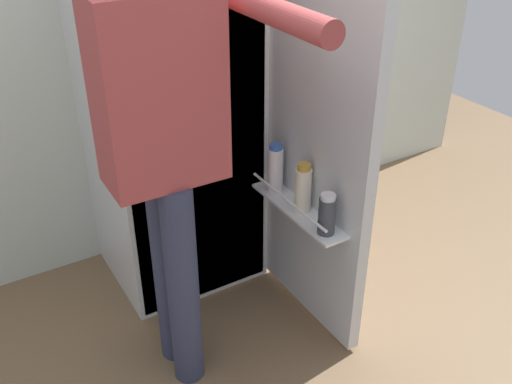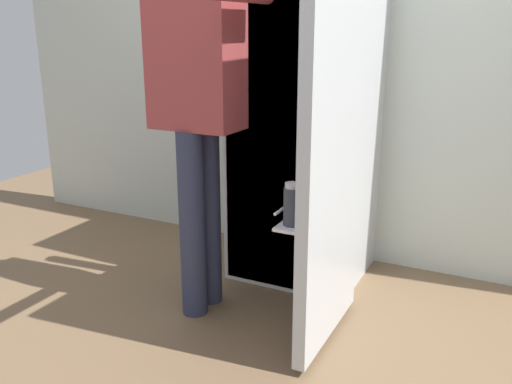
# 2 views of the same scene
# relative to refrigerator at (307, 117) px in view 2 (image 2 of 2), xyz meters

# --- Properties ---
(ground_plane) EXTENTS (6.14, 6.14, 0.00)m
(ground_plane) POSITION_rel_refrigerator_xyz_m (-0.03, -0.49, -0.87)
(ground_plane) COLOR brown
(kitchen_wall) EXTENTS (4.40, 0.10, 2.59)m
(kitchen_wall) POSITION_rel_refrigerator_xyz_m (-0.03, 0.40, 0.42)
(kitchen_wall) COLOR beige
(kitchen_wall) RESTS_ON ground_plane
(refrigerator) EXTENTS (0.72, 1.24, 1.75)m
(refrigerator) POSITION_rel_refrigerator_xyz_m (0.00, 0.00, 0.00)
(refrigerator) COLOR silver
(refrigerator) RESTS_ON ground_plane
(person) EXTENTS (0.53, 0.73, 1.76)m
(person) POSITION_rel_refrigerator_xyz_m (-0.29, -0.56, 0.19)
(person) COLOR #2D334C
(person) RESTS_ON ground_plane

